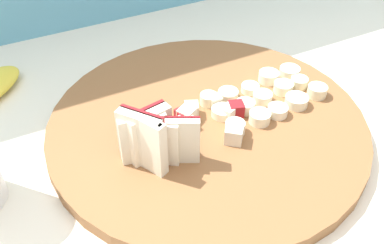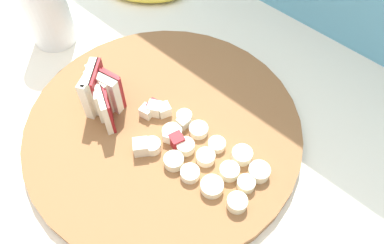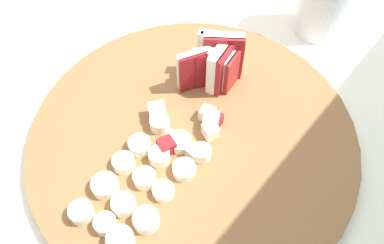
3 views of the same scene
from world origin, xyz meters
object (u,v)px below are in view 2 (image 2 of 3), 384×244
Objects in this scene: cutting_board at (163,129)px; apple_dice_pile at (159,124)px; apple_wedge_fan at (102,92)px; banana_slice_rows at (208,160)px; small_jar at (45,8)px.

cutting_board is 4.34× the size of apple_dice_pile.
apple_dice_pile is (0.09, 0.03, -0.02)m from apple_wedge_fan.
small_jar is (-0.36, 0.01, 0.04)m from banana_slice_rows.
apple_wedge_fan is at bearing -170.03° from banana_slice_rows.
apple_wedge_fan reaches higher than cutting_board.
banana_slice_rows is at bearing -0.94° from cutting_board.
banana_slice_rows is at bearing 9.97° from apple_wedge_fan.
small_jar reaches higher than cutting_board.
banana_slice_rows is 0.37m from small_jar.
cutting_board is 0.28m from small_jar.
banana_slice_rows is at bearing -2.26° from small_jar.
apple_wedge_fan reaches higher than apple_dice_pile.
cutting_board is 2.99× the size of small_jar.
banana_slice_rows is 1.21× the size of small_jar.
apple_dice_pile is 0.69× the size of small_jar.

